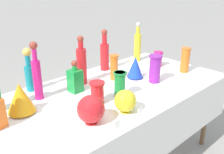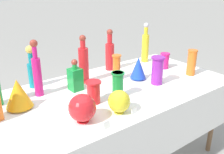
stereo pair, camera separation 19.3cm
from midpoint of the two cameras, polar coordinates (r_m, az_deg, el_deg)
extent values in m
cube|color=white|center=(1.97, -2.80, -3.16)|extent=(1.98, 0.97, 0.03)
cube|color=white|center=(1.77, 7.93, -13.44)|extent=(1.98, 0.01, 0.40)
cylinder|color=brown|center=(2.57, 18.74, -7.70)|extent=(0.04, 0.04, 0.73)
cylinder|color=brown|center=(2.95, 5.69, -2.66)|extent=(0.04, 0.04, 0.73)
cylinder|color=teal|center=(2.04, -20.80, -0.40)|extent=(0.07, 0.07, 0.19)
cylinder|color=teal|center=(1.99, -21.34, 3.45)|extent=(0.04, 0.04, 0.10)
sphere|color=gold|center=(1.97, -21.60, 5.30)|extent=(0.06, 0.06, 0.06)
cylinder|color=yellow|center=(2.62, 3.72, 6.71)|extent=(0.07, 0.07, 0.28)
cylinder|color=yellow|center=(2.58, 3.82, 10.60)|extent=(0.04, 0.04, 0.08)
sphere|color=#B2B2B7|center=(2.57, 3.85, 11.83)|extent=(0.05, 0.05, 0.05)
cylinder|color=red|center=(2.05, -9.64, 2.33)|extent=(0.08, 0.08, 0.29)
cylinder|color=red|center=(2.00, -9.96, 7.17)|extent=(0.04, 0.04, 0.07)
sphere|color=maroon|center=(1.99, -10.05, 8.53)|extent=(0.05, 0.05, 0.05)
cylinder|color=red|center=(2.35, -4.06, 4.54)|extent=(0.08, 0.08, 0.25)
cylinder|color=red|center=(2.30, -4.17, 8.61)|extent=(0.04, 0.04, 0.09)
sphere|color=maroon|center=(2.29, -4.21, 10.14)|extent=(0.06, 0.06, 0.06)
cylinder|color=#C61972|center=(1.86, -19.55, -0.77)|extent=(0.06, 0.06, 0.28)
cylinder|color=#C61972|center=(1.80, -20.29, 4.80)|extent=(0.03, 0.03, 0.09)
sphere|color=maroon|center=(1.79, -20.55, 6.72)|extent=(0.05, 0.05, 0.05)
cube|color=#198C38|center=(1.92, -11.25, -0.94)|extent=(0.10, 0.10, 0.17)
cylinder|color=#198C38|center=(1.89, -11.48, 2.02)|extent=(0.04, 0.04, 0.04)
sphere|color=maroon|center=(1.88, -11.55, 2.97)|extent=(0.05, 0.05, 0.05)
cylinder|color=#C61972|center=(2.47, 8.29, 4.02)|extent=(0.08, 0.08, 0.15)
cylinder|color=#C61972|center=(2.45, 8.38, 5.56)|extent=(0.09, 0.09, 0.01)
cylinder|color=red|center=(1.72, -6.62, -3.70)|extent=(0.09, 0.09, 0.16)
cylinder|color=red|center=(1.69, -6.73, -1.43)|extent=(0.11, 0.11, 0.01)
cylinder|color=purple|center=(2.07, 7.19, 1.80)|extent=(0.09, 0.09, 0.23)
cylinder|color=purple|center=(2.04, 7.33, 4.70)|extent=(0.11, 0.11, 0.01)
cylinder|color=orange|center=(2.11, -2.14, 2.18)|extent=(0.07, 0.07, 0.22)
cylinder|color=orange|center=(2.08, -2.18, 4.86)|extent=(0.08, 0.08, 0.01)
cylinder|color=#198C38|center=(1.80, -1.26, -1.78)|extent=(0.08, 0.08, 0.19)
cylinder|color=#198C38|center=(1.77, -1.29, 0.88)|extent=(0.10, 0.10, 0.01)
cylinder|color=orange|center=(2.36, 14.15, 3.76)|extent=(0.08, 0.08, 0.23)
cylinder|color=orange|center=(2.33, 14.39, 6.32)|extent=(0.09, 0.09, 0.01)
cylinder|color=blue|center=(2.18, 2.74, -0.11)|extent=(0.07, 0.07, 0.01)
cone|color=blue|center=(2.15, 2.78, 2.29)|extent=(0.14, 0.14, 0.18)
cylinder|color=orange|center=(1.76, -22.81, -7.40)|extent=(0.08, 0.08, 0.01)
cone|color=orange|center=(1.72, -23.30, -4.40)|extent=(0.18, 0.18, 0.19)
cylinder|color=red|center=(1.54, -8.40, -10.26)|extent=(0.08, 0.08, 0.01)
sphere|color=red|center=(1.49, -8.58, -7.37)|extent=(0.17, 0.17, 0.17)
cylinder|color=yellow|center=(1.64, -0.38, -7.93)|extent=(0.07, 0.07, 0.01)
sphere|color=yellow|center=(1.60, -0.38, -5.54)|extent=(0.15, 0.15, 0.15)
cube|color=white|center=(1.46, -2.65, -10.96)|extent=(0.05, 0.02, 0.05)
cube|color=white|center=(1.63, 3.09, -7.42)|extent=(0.06, 0.02, 0.04)
cube|color=tan|center=(2.73, -25.10, -11.69)|extent=(0.54, 0.43, 0.33)
camera|label=1|loc=(0.10, -92.86, -1.13)|focal=40.00mm
camera|label=2|loc=(0.10, 87.14, 1.13)|focal=40.00mm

